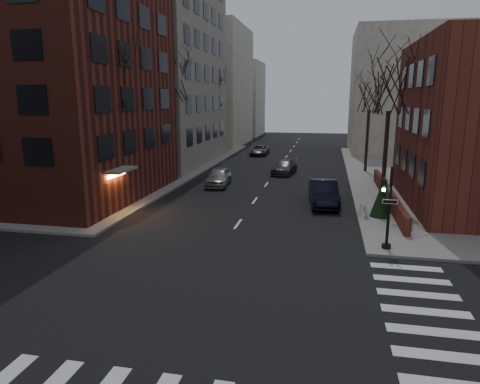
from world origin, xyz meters
name	(u,v)px	position (x,y,z in m)	size (l,w,h in m)	color
ground	(162,329)	(0.00, 0.00, 0.00)	(160.00, 160.00, 0.00)	black
sidewalk_far_left	(19,163)	(-29.00, 30.00, 0.07)	(44.00, 44.00, 0.15)	gray
building_left_brick	(39,73)	(-15.50, 16.50, 9.00)	(15.00, 15.00, 18.00)	maroon
building_left_tan	(127,35)	(-17.00, 34.00, 14.00)	(18.00, 18.00, 28.00)	#A19485
low_wall_right	(388,194)	(9.30, 19.00, 0.65)	(0.35, 16.00, 1.00)	maroon
building_distant_la	(201,86)	(-15.00, 55.00, 9.00)	(14.00, 16.00, 18.00)	beige
building_distant_ra	(406,92)	(15.00, 50.00, 8.00)	(14.00, 14.00, 16.00)	beige
building_distant_lb	(236,99)	(-13.00, 72.00, 7.00)	(10.00, 12.00, 14.00)	beige
traffic_signal	(387,213)	(7.94, 8.99, 1.91)	(0.76, 0.44, 4.00)	black
tree_left_a	(108,79)	(-8.80, 14.00, 8.47)	(4.18, 4.18, 10.26)	#2D231C
tree_left_b	(174,79)	(-8.80, 26.00, 8.91)	(4.40, 4.40, 10.80)	#2D231C
tree_left_c	(214,91)	(-8.80, 40.00, 8.03)	(3.96, 3.96, 9.72)	#2D231C
tree_right_a	(390,86)	(8.80, 18.00, 8.03)	(3.96, 3.96, 9.72)	#2D231C
tree_right_b	(370,95)	(8.80, 32.00, 7.59)	(3.74, 3.74, 9.18)	#2D231C
streetlamp_near	(166,135)	(-8.20, 22.00, 4.24)	(0.36, 0.36, 6.28)	black
streetlamp_far	(223,122)	(-8.20, 42.00, 4.24)	(0.36, 0.36, 6.28)	black
parked_sedan	(324,193)	(4.88, 17.62, 0.85)	(1.80, 5.17, 1.70)	black
car_lane_silver	(219,177)	(-3.91, 22.74, 0.76)	(1.80, 4.46, 1.52)	#999A9E
car_lane_gray	(284,167)	(0.98, 29.55, 0.67)	(1.87, 4.60, 1.33)	#38383C
car_lane_far	(259,150)	(-3.58, 42.81, 0.63)	(2.08, 4.52, 1.26)	#47464C
sandwich_board	(363,211)	(7.30, 14.38, 0.55)	(0.35, 0.49, 0.79)	white
evergreen_shrub	(381,200)	(8.34, 14.86, 1.18)	(1.24, 1.24, 2.06)	black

